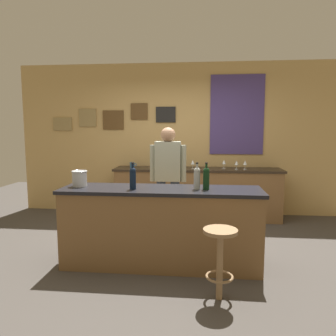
% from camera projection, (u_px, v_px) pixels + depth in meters
% --- Properties ---
extents(ground_plane, '(10.00, 10.00, 0.00)m').
position_uv_depth(ground_plane, '(165.00, 252.00, 4.18)').
color(ground_plane, '#423D38').
extents(back_wall, '(6.00, 0.09, 2.80)m').
position_uv_depth(back_wall, '(177.00, 138.00, 6.00)').
color(back_wall, tan).
rests_on(back_wall, ground_plane).
extents(bar_counter, '(2.31, 0.60, 0.92)m').
position_uv_depth(bar_counter, '(161.00, 227.00, 3.72)').
color(bar_counter, brown).
rests_on(bar_counter, ground_plane).
extents(side_counter, '(2.95, 0.56, 0.90)m').
position_uv_depth(side_counter, '(197.00, 193.00, 5.71)').
color(side_counter, brown).
rests_on(side_counter, ground_plane).
extents(bartender, '(0.52, 0.21, 1.62)m').
position_uv_depth(bartender, '(168.00, 175.00, 4.56)').
color(bartender, '#384766').
rests_on(bartender, ground_plane).
extents(bar_stool, '(0.32, 0.32, 0.68)m').
position_uv_depth(bar_stool, '(220.00, 252.00, 2.97)').
color(bar_stool, olive).
rests_on(bar_stool, ground_plane).
extents(wine_bottle_a, '(0.07, 0.07, 0.31)m').
position_uv_depth(wine_bottle_a, '(133.00, 177.00, 3.59)').
color(wine_bottle_a, black).
rests_on(wine_bottle_a, bar_counter).
extents(wine_bottle_b, '(0.07, 0.07, 0.31)m').
position_uv_depth(wine_bottle_b, '(197.00, 177.00, 3.59)').
color(wine_bottle_b, '#999E99').
rests_on(wine_bottle_b, bar_counter).
extents(wine_bottle_c, '(0.07, 0.07, 0.31)m').
position_uv_depth(wine_bottle_c, '(206.00, 177.00, 3.59)').
color(wine_bottle_c, black).
rests_on(wine_bottle_c, bar_counter).
extents(ice_bucket, '(0.19, 0.19, 0.19)m').
position_uv_depth(ice_bucket, '(80.00, 178.00, 3.78)').
color(ice_bucket, '#B7BABF').
rests_on(ice_bucket, bar_counter).
extents(wine_glass_a, '(0.07, 0.07, 0.16)m').
position_uv_depth(wine_glass_a, '(176.00, 162.00, 5.64)').
color(wine_glass_a, silver).
rests_on(wine_glass_a, side_counter).
extents(wine_glass_b, '(0.07, 0.07, 0.16)m').
position_uv_depth(wine_glass_b, '(193.00, 163.00, 5.58)').
color(wine_glass_b, silver).
rests_on(wine_glass_b, side_counter).
extents(wine_glass_c, '(0.07, 0.07, 0.16)m').
position_uv_depth(wine_glass_c, '(224.00, 162.00, 5.62)').
color(wine_glass_c, silver).
rests_on(wine_glass_c, side_counter).
extents(wine_glass_d, '(0.07, 0.07, 0.16)m').
position_uv_depth(wine_glass_d, '(236.00, 163.00, 5.48)').
color(wine_glass_d, silver).
rests_on(wine_glass_d, side_counter).
extents(wine_glass_e, '(0.07, 0.07, 0.16)m').
position_uv_depth(wine_glass_e, '(245.00, 163.00, 5.50)').
color(wine_glass_e, silver).
rests_on(wine_glass_e, side_counter).
extents(coffee_mug, '(0.13, 0.08, 0.09)m').
position_uv_depth(coffee_mug, '(132.00, 165.00, 5.78)').
color(coffee_mug, '#336699').
rests_on(coffee_mug, side_counter).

